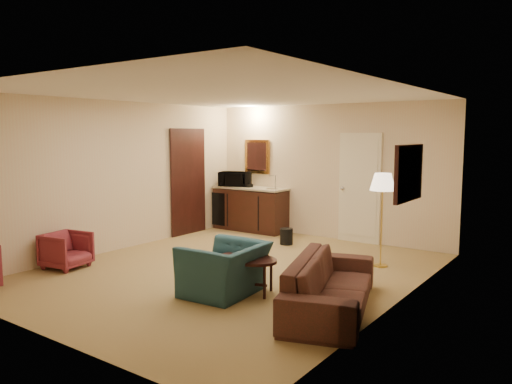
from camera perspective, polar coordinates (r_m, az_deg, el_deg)
ground at (r=7.52m, az=-2.75°, el=-9.00°), size 6.00×6.00×0.00m
room_walls at (r=7.93m, az=0.09°, el=4.39°), size 5.02×6.01×2.61m
wetbar_cabinet at (r=10.53m, az=-0.65°, el=-1.92°), size 1.64×0.58×0.92m
sofa at (r=5.89m, az=8.56°, el=-9.40°), size 1.23×2.18×0.82m
teal_armchair at (r=6.37m, az=-3.60°, el=-7.81°), size 0.73×1.05×0.88m
rose_chair_near at (r=8.13m, az=-20.86°, el=-6.05°), size 0.64×0.67×0.61m
coffee_table at (r=6.45m, az=-0.93°, el=-9.50°), size 0.95×0.79×0.47m
floor_lamp at (r=7.85m, az=14.16°, el=-3.12°), size 0.51×0.51×1.45m
waste_bin at (r=9.25m, az=3.49°, el=-5.09°), size 0.27×0.27×0.30m
microwave at (r=10.64m, az=-2.67°, el=1.68°), size 0.63×0.48×0.38m
coffee_maker at (r=10.45m, az=-0.95°, el=1.46°), size 0.19×0.19×0.33m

